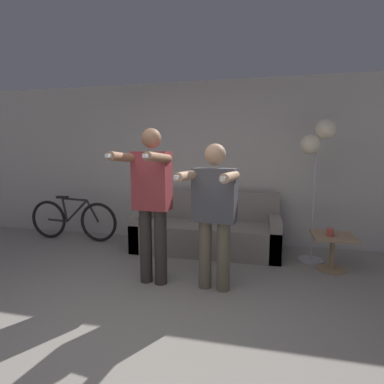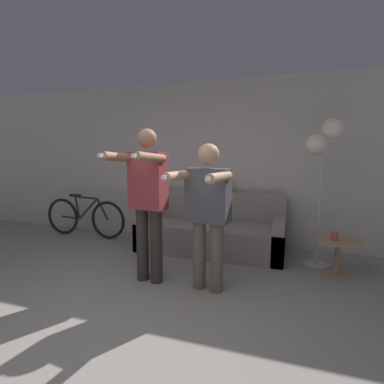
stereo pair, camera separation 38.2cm
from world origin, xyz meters
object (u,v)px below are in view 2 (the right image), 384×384
(person_right, at_px, (207,207))
(bicycle, at_px, (85,217))
(floor_lamp, at_px, (323,147))
(couch, at_px, (211,232))
(person_left, at_px, (147,196))
(side_table, at_px, (337,249))
(cat, at_px, (222,187))
(cup, at_px, (334,236))

(person_right, height_order, bicycle, person_right)
(floor_lamp, bearing_deg, couch, 174.63)
(person_left, xyz_separation_m, side_table, (2.07, 0.87, -0.67))
(person_left, distance_m, bicycle, 2.41)
(person_right, bearing_deg, bicycle, 159.75)
(couch, bearing_deg, cat, 71.90)
(floor_lamp, xyz_separation_m, side_table, (0.20, -0.27, -1.22))
(side_table, xyz_separation_m, cup, (-0.05, -0.05, 0.17))
(person_right, xyz_separation_m, cup, (1.32, 0.82, -0.41))
(person_left, height_order, bicycle, person_left)
(side_table, distance_m, cup, 0.19)
(cat, bearing_deg, cup, -26.62)
(side_table, bearing_deg, cat, 155.71)
(cup, height_order, bicycle, bicycle)
(person_left, relative_size, side_table, 3.54)
(side_table, height_order, cup, cup)
(person_left, height_order, cat, person_left)
(person_right, distance_m, side_table, 1.73)
(person_left, distance_m, cup, 2.23)
(person_left, distance_m, cat, 1.66)
(person_right, height_order, floor_lamp, floor_lamp)
(person_left, relative_size, floor_lamp, 0.91)
(cat, distance_m, floor_lamp, 1.57)
(person_left, relative_size, cat, 3.66)
(couch, xyz_separation_m, cup, (1.63, -0.47, 0.22))
(cat, distance_m, side_table, 1.84)
(person_left, bearing_deg, side_table, 27.82)
(cat, bearing_deg, floor_lamp, -17.58)
(person_right, bearing_deg, side_table, 38.96)
(couch, distance_m, person_right, 1.47)
(couch, height_order, person_right, person_right)
(floor_lamp, height_order, bicycle, floor_lamp)
(floor_lamp, xyz_separation_m, cup, (0.15, -0.33, -1.04))
(cup, bearing_deg, side_table, 47.19)
(person_left, distance_m, person_right, 0.70)
(bicycle, bearing_deg, person_right, -26.81)
(side_table, relative_size, cup, 5.01)
(person_left, relative_size, person_right, 1.11)
(person_right, bearing_deg, floor_lamp, 50.79)
(cat, bearing_deg, couch, -108.10)
(floor_lamp, bearing_deg, person_right, -135.78)
(person_right, relative_size, side_table, 3.20)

